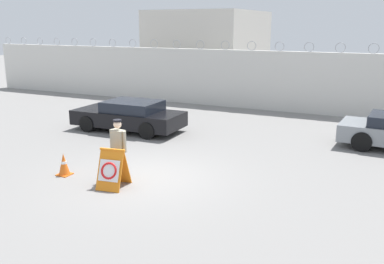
{
  "coord_description": "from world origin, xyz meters",
  "views": [
    {
      "loc": [
        6.07,
        -9.63,
        4.17
      ],
      "look_at": [
        0.76,
        1.33,
        1.11
      ],
      "focal_mm": 40.0,
      "sensor_mm": 36.0,
      "label": 1
    }
  ],
  "objects_px": {
    "traffic_cone_near": "(64,164)",
    "parked_car_front_coupe": "(129,116)",
    "barricade_sign": "(112,169)",
    "security_guard": "(118,147)"
  },
  "relations": [
    {
      "from": "barricade_sign",
      "to": "security_guard",
      "type": "height_order",
      "value": "security_guard"
    },
    {
      "from": "parked_car_front_coupe",
      "to": "security_guard",
      "type": "bearing_deg",
      "value": 119.67
    },
    {
      "from": "barricade_sign",
      "to": "security_guard",
      "type": "relative_size",
      "value": 0.62
    },
    {
      "from": "security_guard",
      "to": "traffic_cone_near",
      "type": "bearing_deg",
      "value": 26.96
    },
    {
      "from": "parked_car_front_coupe",
      "to": "traffic_cone_near",
      "type": "bearing_deg",
      "value": 102.43
    },
    {
      "from": "traffic_cone_near",
      "to": "parked_car_front_coupe",
      "type": "distance_m",
      "value": 5.41
    },
    {
      "from": "barricade_sign",
      "to": "parked_car_front_coupe",
      "type": "relative_size",
      "value": 0.23
    },
    {
      "from": "traffic_cone_near",
      "to": "barricade_sign",
      "type": "bearing_deg",
      "value": -5.66
    },
    {
      "from": "security_guard",
      "to": "parked_car_front_coupe",
      "type": "xyz_separation_m",
      "value": [
        -2.93,
        4.85,
        -0.32
      ]
    },
    {
      "from": "traffic_cone_near",
      "to": "parked_car_front_coupe",
      "type": "height_order",
      "value": "parked_car_front_coupe"
    }
  ]
}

